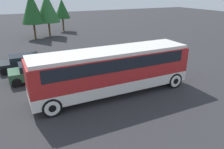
% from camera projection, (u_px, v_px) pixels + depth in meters
% --- Properties ---
extents(ground_plane, '(120.00, 120.00, 0.00)m').
position_uv_depth(ground_plane, '(112.00, 93.00, 15.13)').
color(ground_plane, '#2D2D30').
extents(tour_bus, '(10.80, 2.63, 3.10)m').
position_uv_depth(tour_bus, '(113.00, 67.00, 14.48)').
color(tour_bus, silver).
rests_on(tour_bus, ground_plane).
extents(parked_car_near, '(4.68, 1.89, 1.32)m').
position_uv_depth(parked_car_near, '(26.00, 62.00, 19.54)').
color(parked_car_near, black).
rests_on(parked_car_near, ground_plane).
extents(parked_car_mid, '(4.02, 1.92, 1.42)m').
position_uv_depth(parked_car_mid, '(36.00, 71.00, 17.15)').
color(parked_car_mid, '#2D5638').
rests_on(parked_car_mid, ground_plane).
extents(tree_left, '(3.16, 3.16, 6.52)m').
position_uv_depth(tree_left, '(32.00, 8.00, 30.47)').
color(tree_left, brown).
rests_on(tree_left, ground_plane).
extents(tree_center, '(3.51, 3.51, 6.31)m').
position_uv_depth(tree_center, '(47.00, 8.00, 32.17)').
color(tree_center, brown).
rests_on(tree_center, ground_plane).
extents(tree_right, '(2.61, 2.61, 5.31)m').
position_uv_depth(tree_right, '(62.00, 9.00, 36.55)').
color(tree_right, brown).
rests_on(tree_right, ground_plane).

